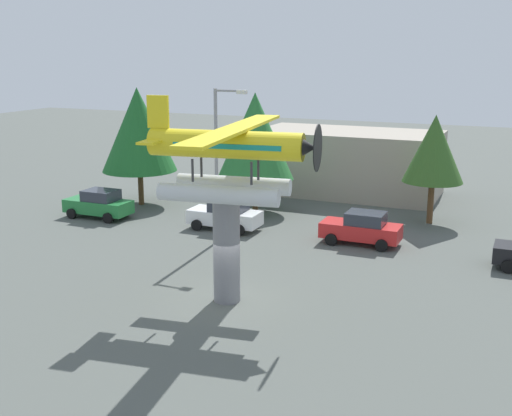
{
  "coord_description": "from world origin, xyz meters",
  "views": [
    {
      "loc": [
        11.03,
        -22.3,
        10.08
      ],
      "look_at": [
        0.0,
        3.0,
        3.27
      ],
      "focal_mm": 44.92,
      "sensor_mm": 36.0,
      "label": 1
    }
  ],
  "objects_px": {
    "tree_center_back": "(434,149)",
    "car_near_green": "(99,204)",
    "display_pedestal": "(227,250)",
    "storefront_building": "(348,162)",
    "streetlight_primary": "(219,156)",
    "tree_west": "(138,130)",
    "car_mid_white": "(226,215)",
    "car_far_red": "(362,228)",
    "floatplane_monument": "(229,157)",
    "tree_east": "(255,136)"
  },
  "relations": [
    {
      "from": "tree_center_back",
      "to": "car_near_green",
      "type": "bearing_deg",
      "value": -160.09
    },
    {
      "from": "display_pedestal",
      "to": "storefront_building",
      "type": "relative_size",
      "value": 0.34
    },
    {
      "from": "streetlight_primary",
      "to": "tree_west",
      "type": "xyz_separation_m",
      "value": [
        -8.85,
        5.77,
        0.3
      ]
    },
    {
      "from": "car_mid_white",
      "to": "tree_west",
      "type": "bearing_deg",
      "value": -22.61
    },
    {
      "from": "display_pedestal",
      "to": "car_far_red",
      "type": "relative_size",
      "value": 1.04
    },
    {
      "from": "floatplane_monument",
      "to": "storefront_building",
      "type": "relative_size",
      "value": 0.82
    },
    {
      "from": "car_mid_white",
      "to": "tree_east",
      "type": "bearing_deg",
      "value": -88.59
    },
    {
      "from": "floatplane_monument",
      "to": "storefront_building",
      "type": "distance_m",
      "value": 22.34
    },
    {
      "from": "car_far_red",
      "to": "car_near_green",
      "type": "bearing_deg",
      "value": 3.68
    },
    {
      "from": "floatplane_monument",
      "to": "car_far_red",
      "type": "relative_size",
      "value": 2.49
    },
    {
      "from": "streetlight_primary",
      "to": "storefront_building",
      "type": "bearing_deg",
      "value": 78.99
    },
    {
      "from": "floatplane_monument",
      "to": "storefront_building",
      "type": "height_order",
      "value": "floatplane_monument"
    },
    {
      "from": "tree_west",
      "to": "car_near_green",
      "type": "bearing_deg",
      "value": -95.74
    },
    {
      "from": "car_near_green",
      "to": "streetlight_primary",
      "type": "height_order",
      "value": "streetlight_primary"
    },
    {
      "from": "car_far_red",
      "to": "storefront_building",
      "type": "bearing_deg",
      "value": -70.83
    },
    {
      "from": "floatplane_monument",
      "to": "tree_east",
      "type": "height_order",
      "value": "floatplane_monument"
    },
    {
      "from": "car_mid_white",
      "to": "floatplane_monument",
      "type": "bearing_deg",
      "value": 117.14
    },
    {
      "from": "tree_center_back",
      "to": "floatplane_monument",
      "type": "bearing_deg",
      "value": -109.55
    },
    {
      "from": "display_pedestal",
      "to": "floatplane_monument",
      "type": "xyz_separation_m",
      "value": [
        0.13,
        0.02,
        3.85
      ]
    },
    {
      "from": "tree_west",
      "to": "tree_east",
      "type": "height_order",
      "value": "tree_west"
    },
    {
      "from": "car_near_green",
      "to": "streetlight_primary",
      "type": "xyz_separation_m",
      "value": [
        9.25,
        -1.74,
        3.86
      ]
    },
    {
      "from": "tree_center_back",
      "to": "car_far_red",
      "type": "bearing_deg",
      "value": -114.63
    },
    {
      "from": "car_mid_white",
      "to": "car_far_red",
      "type": "distance_m",
      "value": 7.94
    },
    {
      "from": "car_near_green",
      "to": "streetlight_primary",
      "type": "distance_m",
      "value": 10.17
    },
    {
      "from": "display_pedestal",
      "to": "tree_west",
      "type": "relative_size",
      "value": 0.56
    },
    {
      "from": "floatplane_monument",
      "to": "car_mid_white",
      "type": "distance_m",
      "value": 12.06
    },
    {
      "from": "tree_west",
      "to": "tree_center_back",
      "type": "distance_m",
      "value": 18.76
    },
    {
      "from": "car_mid_white",
      "to": "car_far_red",
      "type": "xyz_separation_m",
      "value": [
        7.93,
        0.32,
        0.0
      ]
    },
    {
      "from": "tree_west",
      "to": "tree_center_back",
      "type": "bearing_deg",
      "value": 8.68
    },
    {
      "from": "tree_west",
      "to": "car_mid_white",
      "type": "bearing_deg",
      "value": -22.61
    },
    {
      "from": "display_pedestal",
      "to": "tree_east",
      "type": "xyz_separation_m",
      "value": [
        -4.95,
        14.24,
        2.68
      ]
    },
    {
      "from": "car_near_green",
      "to": "car_mid_white",
      "type": "relative_size",
      "value": 1.0
    },
    {
      "from": "floatplane_monument",
      "to": "tree_west",
      "type": "xyz_separation_m",
      "value": [
        -12.92,
        13.01,
        -0.99
      ]
    },
    {
      "from": "tree_west",
      "to": "floatplane_monument",
      "type": "bearing_deg",
      "value": -45.2
    },
    {
      "from": "floatplane_monument",
      "to": "streetlight_primary",
      "type": "height_order",
      "value": "floatplane_monument"
    },
    {
      "from": "streetlight_primary",
      "to": "tree_east",
      "type": "distance_m",
      "value": 7.05
    },
    {
      "from": "tree_center_back",
      "to": "streetlight_primary",
      "type": "bearing_deg",
      "value": -138.42
    },
    {
      "from": "floatplane_monument",
      "to": "car_far_red",
      "type": "height_order",
      "value": "floatplane_monument"
    },
    {
      "from": "car_mid_white",
      "to": "storefront_building",
      "type": "height_order",
      "value": "storefront_building"
    },
    {
      "from": "car_mid_white",
      "to": "streetlight_primary",
      "type": "bearing_deg",
      "value": 110.17
    },
    {
      "from": "floatplane_monument",
      "to": "car_near_green",
      "type": "xyz_separation_m",
      "value": [
        -13.32,
        8.98,
        -5.15
      ]
    },
    {
      "from": "display_pedestal",
      "to": "car_mid_white",
      "type": "height_order",
      "value": "display_pedestal"
    },
    {
      "from": "storefront_building",
      "to": "tree_west",
      "type": "distance_m",
      "value": 15.02
    },
    {
      "from": "car_mid_white",
      "to": "tree_center_back",
      "type": "xyz_separation_m",
      "value": [
        10.6,
        6.14,
        3.6
      ]
    },
    {
      "from": "display_pedestal",
      "to": "tree_center_back",
      "type": "xyz_separation_m",
      "value": [
        5.75,
        15.86,
        2.3
      ]
    },
    {
      "from": "floatplane_monument",
      "to": "tree_center_back",
      "type": "relative_size",
      "value": 1.61
    },
    {
      "from": "tree_east",
      "to": "display_pedestal",
      "type": "bearing_deg",
      "value": -70.81
    },
    {
      "from": "car_mid_white",
      "to": "streetlight_primary",
      "type": "xyz_separation_m",
      "value": [
        0.9,
        -2.46,
        3.86
      ]
    },
    {
      "from": "car_mid_white",
      "to": "tree_center_back",
      "type": "relative_size",
      "value": 0.65
    },
    {
      "from": "car_near_green",
      "to": "storefront_building",
      "type": "height_order",
      "value": "storefront_building"
    }
  ]
}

